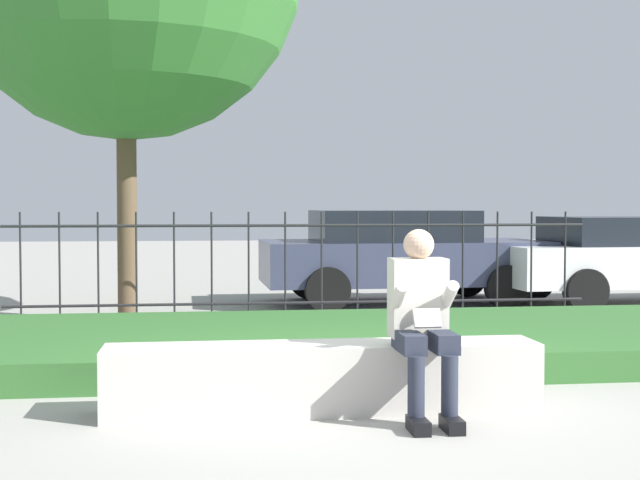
# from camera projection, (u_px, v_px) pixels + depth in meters

# --- Properties ---
(ground_plane) EXTENTS (60.00, 60.00, 0.00)m
(ground_plane) POSITION_uv_depth(u_px,v_px,m) (373.00, 410.00, 6.24)
(ground_plane) COLOR #9E9B93
(stone_bench) EXTENTS (3.02, 0.47, 0.48)m
(stone_bench) POSITION_uv_depth(u_px,v_px,m) (323.00, 382.00, 6.19)
(stone_bench) COLOR beige
(stone_bench) RESTS_ON ground_plane
(person_seated_reader) EXTENTS (0.42, 0.73, 1.28)m
(person_seated_reader) POSITION_uv_depth(u_px,v_px,m) (422.00, 315.00, 5.98)
(person_seated_reader) COLOR black
(person_seated_reader) RESTS_ON ground_plane
(grass_berm) EXTENTS (8.97, 3.15, 0.26)m
(grass_berm) POSITION_uv_depth(u_px,v_px,m) (328.00, 342.00, 8.49)
(grass_berm) COLOR #33662D
(grass_berm) RESTS_ON ground_plane
(iron_fence) EXTENTS (6.97, 0.03, 1.36)m
(iron_fence) POSITION_uv_depth(u_px,v_px,m) (303.00, 266.00, 10.62)
(iron_fence) COLOR #232326
(iron_fence) RESTS_ON ground_plane
(car_parked_center) EXTENTS (4.11, 2.07, 1.36)m
(car_parked_center) POSITION_uv_depth(u_px,v_px,m) (400.00, 254.00, 12.98)
(car_parked_center) COLOR #383D56
(car_parked_center) RESTS_ON ground_plane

